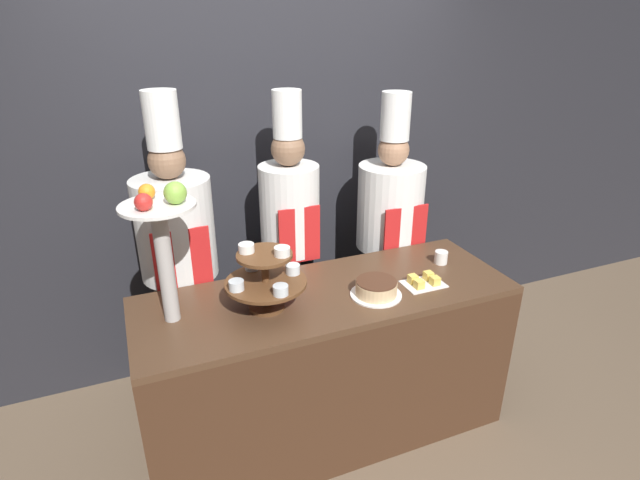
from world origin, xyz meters
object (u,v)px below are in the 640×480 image
tiered_stand (265,276)px  chef_center_left (290,235)px  fruit_pedestal (162,232)px  cup_white (441,257)px  cake_round (376,288)px  chef_center_right (389,228)px  chef_left (179,255)px  cake_square_tray (424,281)px

tiered_stand → chef_center_left: size_ratio=0.21×
tiered_stand → fruit_pedestal: (-0.43, 0.07, 0.26)m
fruit_pedestal → cup_white: bearing=0.8°
cake_round → chef_center_right: size_ratio=0.15×
chef_center_left → tiered_stand: bearing=-119.2°
tiered_stand → chef_center_right: chef_center_right is taller
cup_white → chef_left: size_ratio=0.04×
fruit_pedestal → cake_round: 1.06m
cake_round → cup_white: size_ratio=3.57×
chef_left → chef_center_right: size_ratio=1.04×
tiered_stand → cake_round: tiered_stand is taller
chef_center_left → chef_center_right: chef_center_left is taller
fruit_pedestal → chef_left: (0.10, 0.50, -0.35)m
tiered_stand → chef_left: bearing=119.8°
chef_left → cake_square_tray: bearing=-30.0°
tiered_stand → chef_center_left: 0.66m
cake_round → chef_center_right: chef_center_right is taller
cup_white → chef_center_left: size_ratio=0.04×
fruit_pedestal → cake_square_tray: 1.33m
chef_left → chef_center_right: chef_left is taller
chef_center_right → cup_white: bearing=-82.7°
cake_square_tray → chef_center_left: bearing=127.2°
cake_square_tray → chef_center_right: chef_center_right is taller
cake_round → chef_center_right: bearing=56.0°
fruit_pedestal → cup_white: fruit_pedestal is taller
cup_white → cake_square_tray: cup_white is taller
tiered_stand → chef_left: size_ratio=0.21×
cake_square_tray → cake_round: bearing=-179.3°
cake_round → cup_white: cake_round is taller
fruit_pedestal → chef_center_right: bearing=19.6°
cup_white → chef_left: (-1.38, 0.49, 0.05)m
cake_square_tray → chef_center_left: size_ratio=0.12×
cup_white → cake_round: bearing=-160.4°
cake_round → chef_center_left: bearing=108.3°
chef_center_right → chef_center_left: bearing=180.0°
tiered_stand → cake_square_tray: 0.84m
tiered_stand → cake_round: 0.56m
cake_round → cake_square_tray: size_ratio=1.22×
tiered_stand → chef_center_left: (0.32, 0.57, -0.07)m
tiered_stand → cake_round: bearing=-10.0°
chef_center_right → tiered_stand: bearing=-150.0°
cup_white → chef_left: 1.46m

